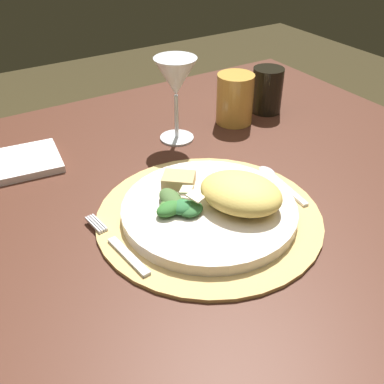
{
  "coord_description": "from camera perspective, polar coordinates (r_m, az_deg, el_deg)",
  "views": [
    {
      "loc": [
        -0.26,
        -0.57,
        1.2
      ],
      "look_at": [
        0.06,
        -0.05,
        0.78
      ],
      "focal_mm": 42.99,
      "sensor_mm": 36.0,
      "label": 1
    }
  ],
  "objects": [
    {
      "name": "fork",
      "position": [
        0.66,
        -9.06,
        -6.69
      ],
      "size": [
        0.03,
        0.16,
        0.0
      ],
      "color": "silver",
      "rests_on": "placemat"
    },
    {
      "name": "placemat",
      "position": [
        0.72,
        2.12,
        -3.04
      ],
      "size": [
        0.35,
        0.35,
        0.01
      ],
      "primitive_type": "cylinder",
      "color": "tan",
      "rests_on": "dining_table"
    },
    {
      "name": "dining_table",
      "position": [
        0.88,
        -5.22,
        -10.58
      ],
      "size": [
        1.28,
        0.88,
        0.76
      ],
      "color": "#482518",
      "rests_on": "ground"
    },
    {
      "name": "pasta_serving",
      "position": [
        0.69,
        6.08,
        -0.1
      ],
      "size": [
        0.15,
        0.16,
        0.04
      ],
      "primitive_type": "ellipsoid",
      "rotation": [
        0.0,
        0.0,
        5.15
      ],
      "color": "#E5C45C",
      "rests_on": "dinner_plate"
    },
    {
      "name": "wine_glass",
      "position": [
        0.89,
        -2.04,
        13.73
      ],
      "size": [
        0.08,
        0.08,
        0.17
      ],
      "color": "silver",
      "rests_on": "dining_table"
    },
    {
      "name": "dinner_plate",
      "position": [
        0.71,
        2.14,
        -2.26
      ],
      "size": [
        0.27,
        0.27,
        0.02
      ],
      "primitive_type": "cylinder",
      "color": "silver",
      "rests_on": "placemat"
    },
    {
      "name": "amber_tumbler",
      "position": [
        0.99,
        5.34,
        11.43
      ],
      "size": [
        0.08,
        0.08,
        0.11
      ],
      "primitive_type": "cylinder",
      "color": "gold",
      "rests_on": "dining_table"
    },
    {
      "name": "bread_piece",
      "position": [
        0.74,
        -1.66,
        1.48
      ],
      "size": [
        0.06,
        0.06,
        0.02
      ],
      "primitive_type": "cube",
      "rotation": [
        0.0,
        0.0,
        2.45
      ],
      "color": "tan",
      "rests_on": "dinner_plate"
    },
    {
      "name": "napkin",
      "position": [
        0.9,
        -19.87,
        3.63
      ],
      "size": [
        0.13,
        0.13,
        0.01
      ],
      "primitive_type": "cube",
      "rotation": [
        0.0,
        0.0,
        -0.12
      ],
      "color": "white",
      "rests_on": "dining_table"
    },
    {
      "name": "spoon",
      "position": [
        0.81,
        10.32,
        1.62
      ],
      "size": [
        0.03,
        0.13,
        0.01
      ],
      "color": "silver",
      "rests_on": "placemat"
    },
    {
      "name": "salad_greens",
      "position": [
        0.69,
        -1.93,
        -1.62
      ],
      "size": [
        0.08,
        0.09,
        0.03
      ],
      "color": "#2C6C37",
      "rests_on": "dinner_plate"
    },
    {
      "name": "dark_tumbler",
      "position": [
        1.06,
        9.29,
        12.36
      ],
      "size": [
        0.07,
        0.07,
        0.1
      ],
      "primitive_type": "cylinder",
      "color": "black",
      "rests_on": "dining_table"
    }
  ]
}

